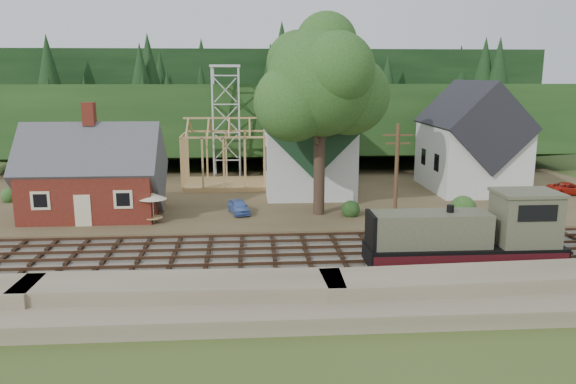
{
  "coord_description": "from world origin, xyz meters",
  "views": [
    {
      "loc": [
        -3.59,
        -33.99,
        11.43
      ],
      "look_at": [
        -0.79,
        6.0,
        3.0
      ],
      "focal_mm": 35.0,
      "sensor_mm": 36.0,
      "label": 1
    }
  ],
  "objects": [
    {
      "name": "car_red",
      "position": [
        26.56,
        15.85,
        0.87
      ],
      "size": [
        4.19,
        2.07,
        1.14
      ],
      "primitive_type": "imported",
      "rotation": [
        0.0,
        0.0,
        1.61
      ],
      "color": "red",
      "rests_on": "village_flat"
    },
    {
      "name": "church",
      "position": [
        2.0,
        19.68,
        5.18
      ],
      "size": [
        8.4,
        15.17,
        13.0
      ],
      "color": "silver",
      "rests_on": "village_flat"
    },
    {
      "name": "car_blue",
      "position": [
        -4.49,
        10.64,
        0.87
      ],
      "size": [
        2.13,
        3.58,
        1.14
      ],
      "primitive_type": "imported",
      "rotation": [
        0.0,
        0.0,
        0.25
      ],
      "color": "#6387D4",
      "rests_on": "village_flat"
    },
    {
      "name": "big_tree",
      "position": [
        2.17,
        10.08,
        10.22
      ],
      "size": [
        10.9,
        8.4,
        14.7
      ],
      "color": "#38281E",
      "rests_on": "village_flat"
    },
    {
      "name": "lattice_tower",
      "position": [
        -6.0,
        28.0,
        10.03
      ],
      "size": [
        3.2,
        3.2,
        12.12
      ],
      "color": "silver",
      "rests_on": "village_flat"
    },
    {
      "name": "depot",
      "position": [
        -16.0,
        11.0,
        3.21
      ],
      "size": [
        10.8,
        7.41,
        9.0
      ],
      "color": "#5C1915",
      "rests_on": "village_flat"
    },
    {
      "name": "farmhouse",
      "position": [
        18.0,
        19.0,
        4.87
      ],
      "size": [
        8.4,
        10.8,
        10.6
      ],
      "color": "silver",
      "rests_on": "village_flat"
    },
    {
      "name": "telegraph_pole_near",
      "position": [
        7.0,
        5.2,
        4.25
      ],
      "size": [
        2.2,
        0.28,
        8.0
      ],
      "color": "#4C331E",
      "rests_on": "ground"
    },
    {
      "name": "ground",
      "position": [
        0.0,
        0.0,
        0.0
      ],
      "size": [
        140.0,
        140.0,
        0.0
      ],
      "primitive_type": "plane",
      "color": "#384C1E",
      "rests_on": "ground"
    },
    {
      "name": "embankment",
      "position": [
        0.0,
        -8.5,
        0.0
      ],
      "size": [
        64.0,
        5.0,
        1.6
      ],
      "primitive_type": "cube",
      "color": "#7F7259",
      "rests_on": "ground"
    },
    {
      "name": "hillside",
      "position": [
        0.0,
        42.0,
        0.0
      ],
      "size": [
        70.0,
        28.96,
        12.74
      ],
      "primitive_type": "cube",
      "rotation": [
        -0.17,
        0.0,
        0.0
      ],
      "color": "#1E3F19",
      "rests_on": "ground"
    },
    {
      "name": "car_green",
      "position": [
        -17.06,
        10.82,
        0.9
      ],
      "size": [
        3.81,
        1.78,
        1.21
      ],
      "primitive_type": "imported",
      "rotation": [
        0.0,
        0.0,
        1.43
      ],
      "color": "#8CB37C",
      "rests_on": "village_flat"
    },
    {
      "name": "ridge",
      "position": [
        0.0,
        58.0,
        0.0
      ],
      "size": [
        80.0,
        20.0,
        12.0
      ],
      "primitive_type": "cube",
      "color": "black",
      "rests_on": "ground"
    },
    {
      "name": "village_flat",
      "position": [
        0.0,
        18.0,
        0.15
      ],
      "size": [
        64.0,
        26.0,
        0.3
      ],
      "primitive_type": "cube",
      "color": "brown",
      "rests_on": "ground"
    },
    {
      "name": "timber_frame",
      "position": [
        -6.0,
        22.0,
        3.27
      ],
      "size": [
        8.2,
        6.2,
        6.99
      ],
      "color": "tan",
      "rests_on": "village_flat"
    },
    {
      "name": "patio_set",
      "position": [
        -10.93,
        8.04,
        2.31
      ],
      "size": [
        2.12,
        2.12,
        2.36
      ],
      "color": "silver",
      "rests_on": "village_flat"
    },
    {
      "name": "railroad_bed",
      "position": [
        0.0,
        0.0,
        0.08
      ],
      "size": [
        64.0,
        11.0,
        0.16
      ],
      "primitive_type": "cube",
      "color": "#726B5B",
      "rests_on": "ground"
    },
    {
      "name": "locomotive",
      "position": [
        9.46,
        -3.0,
        2.05
      ],
      "size": [
        11.42,
        2.85,
        4.58
      ],
      "color": "black",
      "rests_on": "railroad_bed"
    }
  ]
}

